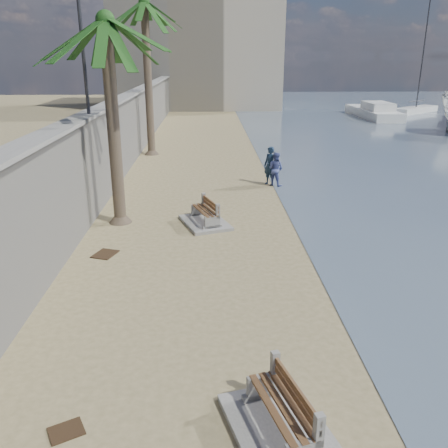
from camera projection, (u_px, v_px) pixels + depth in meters
name	position (u px, v px, depth m)	size (l,w,h in m)	color
seawall	(126.00, 132.00, 24.83)	(0.45, 70.00, 3.50)	gray
wall_cap	(124.00, 97.00, 24.23)	(0.80, 70.00, 0.12)	gray
end_building	(197.00, 42.00, 53.33)	(18.00, 12.00, 14.00)	#B7AA93
bench_near	(281.00, 415.00, 7.20)	(1.92, 2.38, 0.87)	gray
bench_far	(205.00, 214.00, 16.38)	(1.94, 2.33, 0.83)	gray
palm_mid	(105.00, 23.00, 14.52)	(5.00, 5.00, 7.48)	brown
palm_back	(144.00, 4.00, 25.53)	(5.00, 5.00, 9.21)	brown
streetlight	(80.00, 20.00, 15.67)	(0.28, 0.28, 5.12)	#2D2D33
person_a	(270.00, 163.00, 21.27)	(0.72, 0.49, 1.99)	#16273C
person_b	(276.00, 167.00, 21.19)	(0.81, 0.63, 1.68)	#485396
yacht_far	(373.00, 113.00, 45.44)	(9.37, 2.62, 1.50)	silver
sailboat_west	(416.00, 109.00, 48.85)	(5.88, 5.16, 10.76)	silver
debris_b	(66.00, 431.00, 7.37)	(0.52, 0.41, 0.03)	#382616
debris_c	(105.00, 254.00, 13.96)	(0.72, 0.58, 0.03)	#382616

